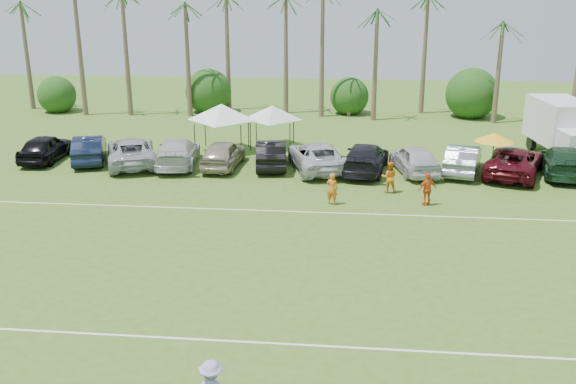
{
  "coord_description": "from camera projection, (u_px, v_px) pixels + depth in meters",
  "views": [
    {
      "loc": [
        6.16,
        -15.14,
        10.52
      ],
      "look_at": [
        3.45,
        12.14,
        1.6
      ],
      "focal_mm": 40.0,
      "sensor_mm": 36.0,
      "label": 1
    }
  ],
  "objects": [
    {
      "name": "bush_tree_3",
      "position": [
        471.0,
        95.0,
        53.01
      ],
      "size": [
        4.0,
        4.0,
        4.0
      ],
      "color": "brown",
      "rests_on": "ground"
    },
    {
      "name": "parked_car_8",
      "position": [
        414.0,
        159.0,
        37.22
      ],
      "size": [
        2.99,
        5.2,
        1.66
      ],
      "primitive_type": "imported",
      "rotation": [
        0.0,
        0.0,
        3.36
      ],
      "color": "silver",
      "rests_on": "ground"
    },
    {
      "name": "palm_tree_5",
      "position": [
        277.0,
        12.0,
        51.54
      ],
      "size": [
        2.4,
        2.4,
        9.9
      ],
      "color": "brown",
      "rests_on": "ground"
    },
    {
      "name": "field_lines",
      "position": [
        192.0,
        259.0,
        25.73
      ],
      "size": [
        80.0,
        12.1,
        0.01
      ],
      "color": "white",
      "rests_on": "ground"
    },
    {
      "name": "parked_car_1",
      "position": [
        89.0,
        149.0,
        39.57
      ],
      "size": [
        3.23,
        5.35,
        1.66
      ],
      "primitive_type": "imported",
      "rotation": [
        0.0,
        0.0,
        3.45
      ],
      "color": "black",
      "rests_on": "ground"
    },
    {
      "name": "parked_car_0",
      "position": [
        45.0,
        148.0,
        39.81
      ],
      "size": [
        2.12,
        4.95,
        1.66
      ],
      "primitive_type": "imported",
      "rotation": [
        0.0,
        0.0,
        3.17
      ],
      "color": "black",
      "rests_on": "ground"
    },
    {
      "name": "palm_tree_0",
      "position": [
        17.0,
        22.0,
        53.88
      ],
      "size": [
        2.4,
        2.4,
        8.9
      ],
      "color": "brown",
      "rests_on": "ground"
    },
    {
      "name": "sideline_player_b",
      "position": [
        389.0,
        177.0,
        33.69
      ],
      "size": [
        0.83,
        0.65,
        1.69
      ],
      "primitive_type": "imported",
      "rotation": [
        0.0,
        0.0,
        3.15
      ],
      "color": "orange",
      "rests_on": "ground"
    },
    {
      "name": "box_truck",
      "position": [
        564.0,
        128.0,
        40.11
      ],
      "size": [
        3.41,
        7.16,
        3.55
      ],
      "rotation": [
        0.0,
        0.0,
        0.12
      ],
      "color": "silver",
      "rests_on": "ground"
    },
    {
      "name": "parked_car_10",
      "position": [
        514.0,
        162.0,
        36.68
      ],
      "size": [
        4.64,
        6.57,
        1.66
      ],
      "primitive_type": "imported",
      "rotation": [
        0.0,
        0.0,
        2.79
      ],
      "color": "#4E0C15",
      "rests_on": "ground"
    },
    {
      "name": "parked_car_3",
      "position": [
        177.0,
        152.0,
        38.72
      ],
      "size": [
        3.06,
        5.99,
        1.66
      ],
      "primitive_type": "imported",
      "rotation": [
        0.0,
        0.0,
        3.27
      ],
      "color": "silver",
      "rests_on": "ground"
    },
    {
      "name": "bush_tree_2",
      "position": [
        350.0,
        93.0,
        53.95
      ],
      "size": [
        4.0,
        4.0,
        4.0
      ],
      "color": "brown",
      "rests_on": "ground"
    },
    {
      "name": "palm_tree_1",
      "position": [
        74.0,
        11.0,
        53.14
      ],
      "size": [
        2.4,
        2.4,
        9.9
      ],
      "color": "brown",
      "rests_on": "ground"
    },
    {
      "name": "palm_tree_2",
      "position": [
        131.0,
        1.0,
        52.4
      ],
      "size": [
        2.4,
        2.4,
        10.9
      ],
      "color": "brown",
      "rests_on": "ground"
    },
    {
      "name": "parked_car_2",
      "position": [
        131.0,
        152.0,
        38.86
      ],
      "size": [
        4.71,
        6.58,
        1.66
      ],
      "primitive_type": "imported",
      "rotation": [
        0.0,
        0.0,
        3.51
      ],
      "color": "#A9ACB1",
      "rests_on": "ground"
    },
    {
      "name": "parked_car_9",
      "position": [
        463.0,
        159.0,
        37.25
      ],
      "size": [
        2.98,
        5.33,
        1.66
      ],
      "primitive_type": "imported",
      "rotation": [
        0.0,
        0.0,
        2.89
      ],
      "color": "slate",
      "rests_on": "ground"
    },
    {
      "name": "palm_tree_9",
      "position": [
        507.0,
        13.0,
        49.85
      ],
      "size": [
        2.4,
        2.4,
        9.9
      ],
      "color": "brown",
      "rests_on": "ground"
    },
    {
      "name": "parked_car_6",
      "position": [
        317.0,
        156.0,
        37.84
      ],
      "size": [
        4.27,
        6.51,
        1.66
      ],
      "primitive_type": "imported",
      "rotation": [
        0.0,
        0.0,
        3.41
      ],
      "color": "silver",
      "rests_on": "ground"
    },
    {
      "name": "parked_car_11",
      "position": [
        563.0,
        161.0,
        36.8
      ],
      "size": [
        3.26,
        6.04,
        1.66
      ],
      "primitive_type": "imported",
      "rotation": [
        0.0,
        0.0,
        2.97
      ],
      "color": "#1A3A20",
      "rests_on": "ground"
    },
    {
      "name": "canopy_tent_right",
      "position": [
        272.0,
        106.0,
        42.63
      ],
      "size": [
        4.05,
        4.05,
        3.28
      ],
      "color": "black",
      "rests_on": "ground"
    },
    {
      "name": "parked_car_7",
      "position": [
        365.0,
        158.0,
        37.47
      ],
      "size": [
        3.16,
        6.02,
        1.66
      ],
      "primitive_type": "imported",
      "rotation": [
        0.0,
        0.0,
        2.99
      ],
      "color": "black",
      "rests_on": "ground"
    },
    {
      "name": "sideline_player_a",
      "position": [
        332.0,
        189.0,
        31.88
      ],
      "size": [
        0.67,
        0.53,
        1.62
      ],
      "primitive_type": "imported",
      "rotation": [
        0.0,
        0.0,
        2.87
      ],
      "color": "orange",
      "rests_on": "ground"
    },
    {
      "name": "palm_tree_10",
      "position": [
        575.0,
        2.0,
        49.11
      ],
      "size": [
        2.4,
        2.4,
        10.9
      ],
      "color": "brown",
      "rests_on": "ground"
    },
    {
      "name": "parked_car_4",
      "position": [
        223.0,
        154.0,
        38.37
      ],
      "size": [
        2.21,
        4.98,
        1.66
      ],
      "primitive_type": "imported",
      "rotation": [
        0.0,
        0.0,
        3.09
      ],
      "color": "gray",
      "rests_on": "ground"
    },
    {
      "name": "bush_tree_1",
      "position": [
        210.0,
        90.0,
        55.08
      ],
      "size": [
        4.0,
        4.0,
        4.0
      ],
      "color": "brown",
      "rests_on": "ground"
    },
    {
      "name": "palm_tree_6",
      "position": [
        327.0,
        1.0,
        50.9
      ],
      "size": [
        2.4,
        2.4,
        10.9
      ],
      "color": "brown",
      "rests_on": "ground"
    },
    {
      "name": "market_umbrella",
      "position": [
        494.0,
        137.0,
        36.2
      ],
      "size": [
        2.27,
        2.27,
        2.53
      ],
      "color": "black",
      "rests_on": "ground"
    },
    {
      "name": "parked_car_5",
      "position": [
        271.0,
        153.0,
        38.5
      ],
      "size": [
        2.43,
        5.24,
        1.66
      ],
      "primitive_type": "imported",
      "rotation": [
        0.0,
        0.0,
        3.28
      ],
      "color": "black",
      "rests_on": "ground"
    },
    {
      "name": "sideline_player_c",
      "position": [
        427.0,
        189.0,
        31.73
      ],
      "size": [
        1.06,
        0.77,
        1.66
      ],
      "primitive_type": "imported",
      "rotation": [
        0.0,
        0.0,
        3.57
      ],
      "color": "#E05818",
      "rests_on": "ground"
    },
    {
      "name": "palm_tree_8",
      "position": [
        440.0,
        24.0,
        50.59
      ],
      "size": [
        2.4,
        2.4,
        8.9
      ],
      "color": "brown",
      "rests_on": "ground"
    },
    {
      "name": "canopy_tent_left",
      "position": [
        221.0,
        104.0,
        41.21
      ],
      "size": [
        4.56,
        4.56,
        3.7
      ],
      "color": "black",
      "rests_on": "ground"
    },
    {
      "name": "bush_tree_0",
      "position": [
        64.0,
        88.0,
        56.3
      ],
      "size": [
        4.0,
        4.0,
        4.0
      ],
      "color": "brown",
      "rests_on": "ground"
    },
    {
      "name": "palm_tree_4",
      "position": [
        228.0,
        23.0,
        52.19
      ],
      "size": [
        2.4,
        2.4,
        8.9
      ],
      "color": "brown",
      "rests_on": "ground"
    },
    {
      "name": "ground",
      "position": [
        125.0,
        374.0,
        18.16
      ],
      "size": [
        120.0,
        120.0,
        0.0
      ],
      "primitive_type": "plane",
      "color": "#3F621D",
      "rests_on": "ground"
    }
  ]
}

